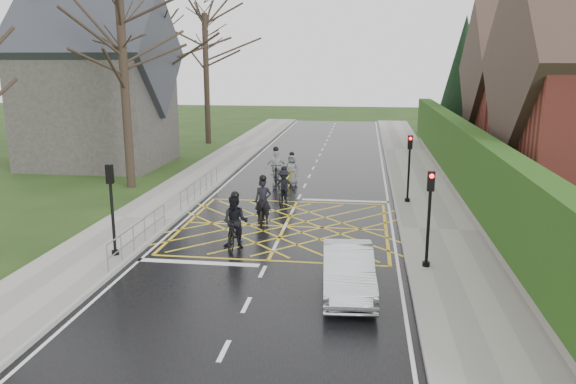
% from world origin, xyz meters
% --- Properties ---
extents(ground, '(120.00, 120.00, 0.00)m').
position_xyz_m(ground, '(0.00, 0.00, 0.00)').
color(ground, black).
rests_on(ground, ground).
extents(road, '(9.00, 80.00, 0.01)m').
position_xyz_m(road, '(0.00, 0.00, 0.01)').
color(road, black).
rests_on(road, ground).
extents(sidewalk_right, '(3.00, 80.00, 0.15)m').
position_xyz_m(sidewalk_right, '(6.00, 0.00, 0.07)').
color(sidewalk_right, gray).
rests_on(sidewalk_right, ground).
extents(sidewalk_left, '(3.00, 80.00, 0.15)m').
position_xyz_m(sidewalk_left, '(-6.00, 0.00, 0.07)').
color(sidewalk_left, gray).
rests_on(sidewalk_left, ground).
extents(stone_wall, '(0.50, 38.00, 0.70)m').
position_xyz_m(stone_wall, '(7.75, 6.00, 0.35)').
color(stone_wall, slate).
rests_on(stone_wall, ground).
extents(hedge, '(0.90, 38.00, 2.80)m').
position_xyz_m(hedge, '(7.75, 6.00, 2.10)').
color(hedge, '#1E3D10').
rests_on(hedge, stone_wall).
extents(house_far, '(9.80, 8.80, 10.30)m').
position_xyz_m(house_far, '(14.75, 18.00, 4.36)').
color(house_far, maroon).
rests_on(house_far, ground).
extents(conifer, '(4.60, 4.60, 10.00)m').
position_xyz_m(conifer, '(10.75, 26.00, 4.99)').
color(conifer, black).
rests_on(conifer, ground).
extents(church, '(8.80, 7.80, 11.00)m').
position_xyz_m(church, '(-13.54, 12.00, 4.93)').
color(church, '#2D2B28').
rests_on(church, ground).
extents(tree_near, '(9.24, 9.24, 11.44)m').
position_xyz_m(tree_near, '(-9.00, 6.00, 7.91)').
color(tree_near, black).
rests_on(tree_near, ground).
extents(tree_mid, '(10.08, 10.08, 12.48)m').
position_xyz_m(tree_mid, '(-10.00, 14.00, 8.63)').
color(tree_mid, black).
rests_on(tree_mid, ground).
extents(tree_far, '(8.40, 8.40, 10.40)m').
position_xyz_m(tree_far, '(-9.30, 22.00, 7.19)').
color(tree_far, black).
rests_on(tree_far, ground).
extents(railing_south, '(0.05, 5.04, 1.03)m').
position_xyz_m(railing_south, '(-4.65, -3.50, 0.78)').
color(railing_south, slate).
rests_on(railing_south, ground).
extents(railing_north, '(0.05, 6.04, 1.03)m').
position_xyz_m(railing_north, '(-4.65, 4.00, 0.79)').
color(railing_north, slate).
rests_on(railing_north, ground).
extents(traffic_light_ne, '(0.24, 0.31, 3.21)m').
position_xyz_m(traffic_light_ne, '(5.10, 4.20, 1.66)').
color(traffic_light_ne, black).
rests_on(traffic_light_ne, ground).
extents(traffic_light_se, '(0.24, 0.31, 3.21)m').
position_xyz_m(traffic_light_se, '(5.10, -4.20, 1.66)').
color(traffic_light_se, black).
rests_on(traffic_light_se, ground).
extents(traffic_light_sw, '(0.24, 0.31, 3.21)m').
position_xyz_m(traffic_light_sw, '(-5.10, -4.50, 1.66)').
color(traffic_light_sw, black).
rests_on(traffic_light_sw, ground).
extents(cyclist_rear, '(0.97, 2.15, 2.02)m').
position_xyz_m(cyclist_rear, '(-0.94, 0.28, 0.65)').
color(cyclist_rear, black).
rests_on(cyclist_rear, ground).
extents(cyclist_back, '(0.92, 2.06, 2.06)m').
position_xyz_m(cyclist_back, '(-1.36, -2.86, 0.78)').
color(cyclist_back, black).
rests_on(cyclist_back, ground).
extents(cyclist_mid, '(1.07, 1.84, 1.77)m').
position_xyz_m(cyclist_mid, '(-0.57, 3.64, 0.65)').
color(cyclist_mid, black).
rests_on(cyclist_mid, ground).
extents(cyclist_front, '(1.19, 2.15, 2.08)m').
position_xyz_m(cyclist_front, '(-1.54, 7.45, 0.77)').
color(cyclist_front, black).
rests_on(cyclist_front, ground).
extents(cyclist_lead, '(0.92, 1.93, 1.80)m').
position_xyz_m(cyclist_lead, '(-0.70, 7.52, 0.62)').
color(cyclist_lead, yellow).
rests_on(cyclist_lead, ground).
extents(car, '(1.72, 4.15, 1.34)m').
position_xyz_m(car, '(2.70, -6.25, 0.67)').
color(car, silver).
rests_on(car, ground).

